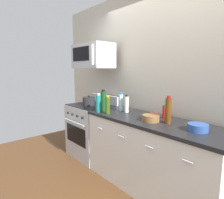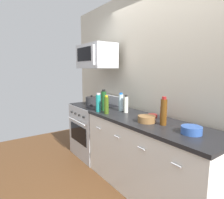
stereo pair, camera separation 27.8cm
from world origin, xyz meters
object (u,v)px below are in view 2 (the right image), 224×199
stockpot (92,101)px  range_oven (95,129)px  bottle_sparkling_teal (98,103)px  bowl_wooden_salad (147,119)px  bottle_water_clear (121,102)px  microwave (96,56)px  bottle_vinegar_white (126,104)px  bottle_hot_sauce_red (162,113)px  bottle_wine_green (104,101)px  bottle_wine_amber (164,112)px  bottle_olive_oil (106,105)px  bowl_blue_mixing (192,130)px  bowl_red_small (153,116)px

stockpot → range_oven: bearing=90.0°
bottle_sparkling_teal → bowl_wooden_salad: 0.84m
range_oven → stockpot: size_ratio=5.17×
range_oven → bottle_water_clear: bottle_water_clear is taller
microwave → bottle_vinegar_white: microwave is taller
bottle_hot_sauce_red → bottle_water_clear: bearing=-170.7°
range_oven → microwave: microwave is taller
bottle_hot_sauce_red → bottle_sparkling_teal: (-0.84, -0.41, 0.05)m
bottle_sparkling_teal → bottle_wine_green: 0.11m
range_oven → bowl_wooden_salad: range_oven is taller
microwave → bottle_sparkling_teal: microwave is taller
bottle_hot_sauce_red → bowl_wooden_salad: bottle_hot_sauce_red is taller
bottle_wine_green → bowl_wooden_salad: bearing=3.8°
range_oven → bottle_vinegar_white: 0.99m
bottle_wine_amber → stockpot: size_ratio=1.53×
bottle_olive_oil → bottle_hot_sauce_red: bottle_olive_oil is taller
bottle_hot_sauce_red → bottle_water_clear: 0.69m
bottle_hot_sauce_red → bottle_water_clear: size_ratio=0.64×
bottle_wine_amber → bottle_hot_sauce_red: bearing=133.5°
bottle_wine_amber → bowl_blue_mixing: size_ratio=1.61×
bottle_vinegar_white → bowl_red_small: size_ratio=2.15×
bottle_water_clear → bowl_blue_mixing: size_ratio=1.38×
bottle_wine_green → bowl_blue_mixing: size_ratio=1.60×
bottle_vinegar_white → bowl_wooden_salad: size_ratio=1.22×
range_oven → bottle_vinegar_white: bottle_vinegar_white is taller
bottle_sparkling_teal → bowl_red_small: bearing=29.4°
bottle_olive_oil → bottle_wine_green: bottle_wine_green is taller
bowl_red_small → bottle_wine_green: bearing=-158.5°
bottle_sparkling_teal → microwave: bearing=151.6°
bottle_vinegar_white → bottle_wine_green: bearing=-149.6°
microwave → bowl_blue_mixing: bearing=-1.9°
bowl_wooden_salad → bottle_sparkling_teal: bearing=-168.6°
bowl_blue_mixing → bottle_vinegar_white: bearing=176.2°
bottle_hot_sauce_red → bowl_red_small: size_ratio=1.48×
microwave → bowl_blue_mixing: microwave is taller
bowl_blue_mixing → bowl_red_small: 0.68m
bottle_hot_sauce_red → bottle_wine_green: bottle_wine_green is taller
bottle_hot_sauce_red → bottle_vinegar_white: size_ratio=0.69×
bottle_wine_green → bottle_water_clear: bearing=46.5°
range_oven → bowl_blue_mixing: size_ratio=5.44×
bottle_hot_sauce_red → stockpot: bearing=-170.6°
bottle_hot_sauce_red → bowl_blue_mixing: bearing=-20.2°
bottle_water_clear → bottle_wine_amber: 0.84m
bottle_wine_amber → bowl_red_small: bottle_wine_amber is taller
bottle_hot_sauce_red → bottle_vinegar_white: bearing=-167.8°
bottle_wine_green → bottle_water_clear: 0.26m
bottle_sparkling_teal → stockpot: bottle_sparkling_teal is taller
bottle_hot_sauce_red → bottle_water_clear: bottle_water_clear is taller
bottle_wine_green → bottle_wine_amber: size_ratio=0.99×
bowl_red_small → bowl_blue_mixing: bearing=-14.9°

